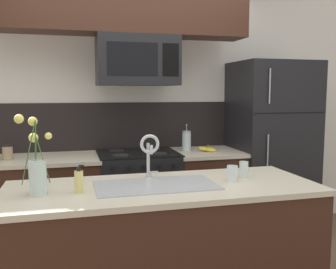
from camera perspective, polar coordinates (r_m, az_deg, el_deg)
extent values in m
cube|color=silver|center=(3.99, -1.41, 3.67)|extent=(5.20, 0.10, 2.60)
cube|color=black|center=(3.89, -5.52, 1.34)|extent=(3.40, 0.01, 0.48)
cube|color=#381E14|center=(3.66, -18.46, -10.66)|extent=(0.99, 0.62, 0.88)
cube|color=beige|center=(3.56, -18.72, -3.64)|extent=(1.02, 0.65, 0.03)
cube|color=#381E14|center=(3.88, 5.83, -9.36)|extent=(0.65, 0.62, 0.88)
cube|color=beige|center=(3.79, 5.91, -2.73)|extent=(0.68, 0.65, 0.03)
cube|color=black|center=(3.70, -4.58, -9.88)|extent=(0.76, 0.62, 0.91)
cube|color=black|center=(3.60, -4.65, -2.82)|extent=(0.76, 0.62, 0.01)
cylinder|color=black|center=(3.44, -7.25, -3.13)|extent=(0.15, 0.15, 0.01)
cylinder|color=black|center=(3.50, -1.32, -2.90)|extent=(0.15, 0.15, 0.01)
cylinder|color=black|center=(3.70, -7.80, -2.44)|extent=(0.15, 0.15, 0.01)
cylinder|color=black|center=(3.76, -2.28, -2.24)|extent=(0.15, 0.15, 0.01)
cylinder|color=black|center=(3.26, -8.40, -5.04)|extent=(0.03, 0.02, 0.03)
cylinder|color=black|center=(3.27, -6.01, -4.95)|extent=(0.03, 0.02, 0.03)
cylinder|color=black|center=(3.30, -3.65, -4.84)|extent=(0.03, 0.02, 0.03)
cylinder|color=black|center=(3.32, -1.33, -4.73)|extent=(0.03, 0.02, 0.03)
cylinder|color=black|center=(3.36, 0.95, -4.62)|extent=(0.03, 0.02, 0.03)
cube|color=black|center=(3.54, -4.73, 11.11)|extent=(0.74, 0.40, 0.45)
cube|color=black|center=(3.33, -5.40, 11.39)|extent=(0.45, 0.00, 0.29)
cube|color=black|center=(3.40, 0.42, 11.32)|extent=(0.15, 0.00, 0.29)
cube|color=#381E14|center=(3.57, -7.63, 19.60)|extent=(2.40, 0.34, 0.60)
cube|color=black|center=(4.11, 15.23, -2.06)|extent=(0.79, 0.72, 1.80)
cube|color=black|center=(3.76, 18.16, 3.16)|extent=(0.76, 0.00, 0.01)
cylinder|color=#99999E|center=(3.62, 15.27, 7.13)|extent=(0.01, 0.01, 0.32)
cylinder|color=#99999E|center=(3.69, 14.90, -5.27)|extent=(0.01, 0.01, 0.69)
cylinder|color=#997F5B|center=(3.54, -23.26, -2.62)|extent=(0.09, 0.09, 0.12)
cylinder|color=black|center=(3.53, -23.30, -1.58)|extent=(0.09, 0.09, 0.01)
ellipsoid|color=yellow|center=(3.71, 5.97, -2.30)|extent=(0.16, 0.14, 0.05)
ellipsoid|color=yellow|center=(3.73, 5.96, -2.26)|extent=(0.17, 0.10, 0.07)
ellipsoid|color=yellow|center=(3.71, 6.14, -2.29)|extent=(0.18, 0.06, 0.06)
ellipsoid|color=yellow|center=(3.73, 6.12, -2.25)|extent=(0.17, 0.05, 0.05)
ellipsoid|color=yellow|center=(3.72, 6.30, -2.29)|extent=(0.17, 0.10, 0.06)
ellipsoid|color=yellow|center=(3.73, 6.30, -2.25)|extent=(0.15, 0.14, 0.04)
cylinder|color=brown|center=(3.72, 6.14, -1.83)|extent=(0.02, 0.02, 0.03)
cylinder|color=silver|center=(3.76, 2.84, -1.10)|extent=(0.09, 0.09, 0.18)
cylinder|color=#A3A3AA|center=(3.75, 2.84, 0.41)|extent=(0.08, 0.08, 0.02)
cylinder|color=#A3A3AA|center=(3.75, 2.85, 0.95)|extent=(0.01, 0.01, 0.05)
sphere|color=#A3A3AA|center=(3.74, 2.85, 1.45)|extent=(0.02, 0.02, 0.02)
cube|color=#381E14|center=(2.55, -0.69, -18.11)|extent=(1.94, 0.74, 0.88)
cube|color=beige|center=(2.39, -0.71, -8.16)|extent=(1.97, 0.77, 0.03)
cube|color=#ADAFB5|center=(2.38, -1.82, -7.73)|extent=(0.76, 0.41, 0.01)
cube|color=#ADAFB5|center=(2.37, -6.01, -9.81)|extent=(0.30, 0.31, 0.15)
cube|color=#ADAFB5|center=(2.44, 2.24, -9.26)|extent=(0.30, 0.31, 0.15)
cylinder|color=#B7BABF|center=(2.61, -3.03, -6.32)|extent=(0.04, 0.04, 0.02)
cylinder|color=#B7BABF|center=(2.58, -3.04, -3.72)|extent=(0.02, 0.02, 0.22)
torus|color=#B7BABF|center=(2.51, -2.80, -1.47)|extent=(0.13, 0.02, 0.13)
cylinder|color=#B7BABF|center=(2.46, -2.54, -2.33)|extent=(0.02, 0.02, 0.06)
cube|color=#B7BABF|center=(2.61, -2.27, -5.74)|extent=(0.07, 0.01, 0.01)
cylinder|color=#DBCC75|center=(2.26, -13.42, -7.04)|extent=(0.05, 0.05, 0.13)
cylinder|color=black|center=(2.25, -13.47, -5.13)|extent=(0.02, 0.02, 0.02)
cube|color=black|center=(2.24, -13.08, -4.66)|extent=(0.03, 0.01, 0.01)
cylinder|color=silver|center=(2.52, 9.75, -5.87)|extent=(0.07, 0.07, 0.10)
cylinder|color=silver|center=(2.65, 11.46, -5.23)|extent=(0.06, 0.06, 0.11)
cylinder|color=silver|center=(2.27, -19.22, -6.27)|extent=(0.10, 0.10, 0.20)
cylinder|color=silver|center=(2.29, -19.16, -7.84)|extent=(0.09, 0.09, 0.06)
cylinder|color=#386B2D|center=(2.26, -18.47, -3.76)|extent=(0.07, 0.02, 0.27)
sphere|color=#EFE066|center=(2.25, -17.76, -0.21)|extent=(0.04, 0.04, 0.04)
cylinder|color=#386B2D|center=(2.26, -19.55, -2.71)|extent=(0.02, 0.03, 0.36)
sphere|color=#EFE066|center=(2.25, -19.92, 1.90)|extent=(0.05, 0.05, 0.05)
cylinder|color=#386B2D|center=(2.29, -19.51, -3.84)|extent=(0.03, 0.07, 0.26)
sphere|color=#EFE066|center=(2.30, -19.83, -0.45)|extent=(0.06, 0.06, 0.06)
cylinder|color=#386B2D|center=(2.25, -20.47, -2.56)|extent=(0.09, 0.01, 0.37)
sphere|color=#EFE066|center=(2.24, -21.77, 2.23)|extent=(0.05, 0.05, 0.05)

